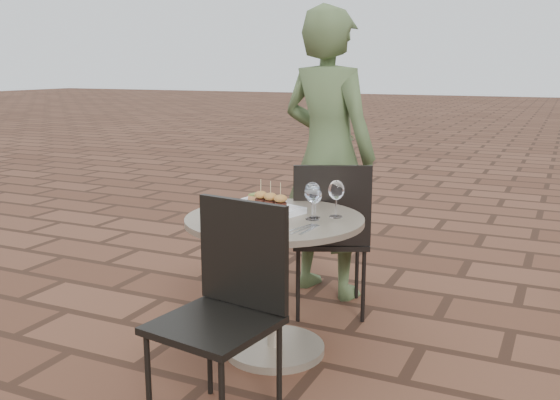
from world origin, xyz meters
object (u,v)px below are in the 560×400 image
at_px(cafe_table, 275,264).
at_px(plate_salmon, 258,202).
at_px(diner, 328,154).
at_px(plate_sliders, 271,207).
at_px(chair_near, 228,295).
at_px(chair_far, 331,227).
at_px(plate_tuna, 248,227).

xyz_separation_m(cafe_table, plate_salmon, (-0.19, 0.20, 0.26)).
relative_size(diner, plate_sliders, 5.54).
bearing_deg(plate_salmon, chair_near, -71.36).
xyz_separation_m(chair_far, plate_salmon, (-0.28, -0.38, 0.20)).
xyz_separation_m(chair_near, plate_sliders, (-0.14, 0.68, 0.22)).
bearing_deg(chair_near, plate_sliders, 109.89).
bearing_deg(chair_near, chair_far, 98.86).
height_order(cafe_table, diner, diner).
bearing_deg(plate_tuna, chair_near, -75.48).
bearing_deg(plate_tuna, chair_far, 84.20).
distance_m(cafe_table, diner, 1.07).
relative_size(diner, plate_salmon, 7.25).
bearing_deg(chair_far, diner, -90.06).
bearing_deg(chair_near, plate_salmon, 117.33).
relative_size(diner, plate_tuna, 6.00).
bearing_deg(chair_far, chair_near, 66.53).
bearing_deg(chair_near, plate_tuna, 113.21).
bearing_deg(diner, chair_far, 128.25).
height_order(diner, plate_sliders, diner).
bearing_deg(chair_far, plate_tuna, 60.57).
bearing_deg(chair_far, plate_sliders, 52.49).
relative_size(plate_sliders, plate_tuna, 1.08).
relative_size(chair_far, plate_tuna, 3.04).
relative_size(chair_far, diner, 0.51).
xyz_separation_m(chair_near, plate_salmon, (-0.28, 0.84, 0.20)).
relative_size(cafe_table, plate_sliders, 2.71).
xyz_separation_m(chair_near, plate_tuna, (-0.09, 0.35, 0.20)).
height_order(chair_far, diner, diner).
xyz_separation_m(plate_sliders, plate_tuna, (0.04, -0.33, -0.02)).
relative_size(cafe_table, chair_near, 0.97).
bearing_deg(diner, plate_tuna, 108.32).
xyz_separation_m(chair_far, chair_near, (0.00, -1.22, 0.00)).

